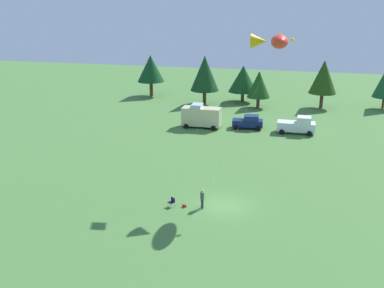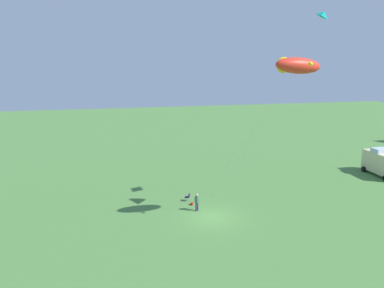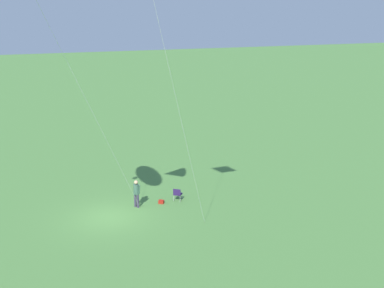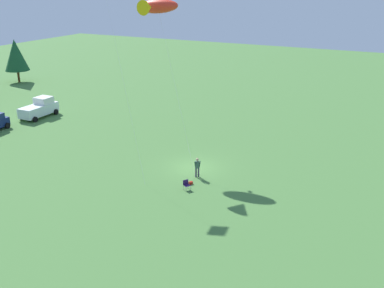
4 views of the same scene
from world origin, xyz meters
name	(u,v)px [view 1 (image 1 of 4)]	position (x,y,z in m)	size (l,w,h in m)	color
ground_plane	(225,205)	(0.00, 0.00, 0.00)	(160.00, 160.00, 0.00)	#497A3A
person_kite_flyer	(202,197)	(-1.79, -1.07, 1.02)	(0.48, 0.52, 1.74)	#39304C
folding_chair	(172,201)	(-4.43, -1.38, 0.49)	(0.66, 0.66, 0.82)	#2A184C
backpack_on_grass	(184,206)	(-3.35, -1.22, 0.11)	(0.32, 0.22, 0.22)	#9F1D13
van_camper_beige	(201,116)	(-7.55, 24.05, 1.64)	(5.40, 2.61, 3.34)	beige
car_navy_hatch	(248,122)	(-1.02, 25.04, 0.95)	(4.35, 2.55, 1.89)	navy
truck_white_pickup	(297,125)	(5.68, 24.30, 1.10)	(5.01, 2.43, 2.34)	white
treeline_distant	(247,76)	(-3.32, 40.70, 4.77)	(44.86, 9.27, 8.28)	#4C2E1B
kite_large_fish	(274,41)	(3.18, 5.72, 13.72)	(6.88, 8.82, 14.47)	red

